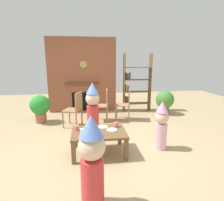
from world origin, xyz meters
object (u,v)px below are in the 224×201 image
(paper_cup_near_left, at_px, (82,131))
(birthday_cake_slice, at_px, (90,125))
(paper_plate_rear, at_px, (103,127))
(child_with_cone_hat, at_px, (92,160))
(paper_cup_center, at_px, (116,125))
(child_by_the_chairs, at_px, (93,106))
(dining_chair_left, at_px, (76,107))
(potted_plant_short, at_px, (40,107))
(child_in_pink, at_px, (161,124))
(bookshelf, at_px, (135,85))
(dining_chair_right, at_px, (126,102))
(paper_plate_front, at_px, (112,130))
(paper_cup_near_right, at_px, (77,128))
(coffee_table, at_px, (99,135))
(dining_chair_middle, at_px, (104,103))
(potted_plant_tall, at_px, (165,101))

(paper_cup_near_left, distance_m, birthday_cake_slice, 0.37)
(paper_plate_rear, distance_m, child_with_cone_hat, 1.49)
(paper_cup_center, bearing_deg, child_by_the_chairs, 113.43)
(dining_chair_left, height_order, potted_plant_short, dining_chair_left)
(paper_cup_near_left, xyz_separation_m, child_in_pink, (1.49, 0.09, 0.03))
(birthday_cake_slice, bearing_deg, bookshelf, 58.65)
(child_with_cone_hat, xyz_separation_m, dining_chair_right, (1.06, 3.11, -0.08))
(paper_cup_near_left, xyz_separation_m, paper_cup_center, (0.64, 0.26, 0.00))
(birthday_cake_slice, distance_m, child_by_the_chairs, 0.89)
(paper_plate_front, bearing_deg, paper_plate_rear, 130.44)
(paper_cup_near_right, distance_m, paper_plate_front, 0.64)
(paper_cup_near_left, bearing_deg, bookshelf, 59.44)
(paper_cup_center, height_order, potted_plant_short, potted_plant_short)
(paper_cup_near_right, xyz_separation_m, dining_chair_left, (-0.09, 1.38, 0.04))
(coffee_table, xyz_separation_m, child_in_pink, (1.19, 0.01, 0.14))
(child_in_pink, relative_size, dining_chair_left, 1.04)
(birthday_cake_slice, height_order, dining_chair_middle, dining_chair_middle)
(dining_chair_middle, bearing_deg, child_by_the_chairs, 69.51)
(potted_plant_short, bearing_deg, paper_cup_near_left, -60.07)
(coffee_table, bearing_deg, dining_chair_left, 108.41)
(paper_cup_center, height_order, dining_chair_middle, dining_chair_middle)
(paper_cup_near_left, height_order, paper_cup_near_right, same)
(dining_chair_middle, xyz_separation_m, potted_plant_tall, (1.98, 0.43, -0.08))
(potted_plant_tall, bearing_deg, dining_chair_right, -162.68)
(paper_plate_front, height_order, dining_chair_middle, dining_chair_middle)
(dining_chair_right, relative_size, potted_plant_short, 1.18)
(paper_plate_front, distance_m, birthday_cake_slice, 0.45)
(birthday_cake_slice, bearing_deg, paper_cup_near_right, -146.29)
(paper_plate_front, height_order, child_in_pink, child_in_pink)
(birthday_cake_slice, bearing_deg, dining_chair_right, 56.85)
(paper_plate_front, height_order, potted_plant_tall, potted_plant_tall)
(potted_plant_short, bearing_deg, child_with_cone_hat, -67.88)
(paper_cup_center, relative_size, paper_plate_rear, 0.49)
(paper_plate_rear, bearing_deg, paper_plate_front, -49.56)
(bookshelf, height_order, child_by_the_chairs, bookshelf)
(bookshelf, height_order, dining_chair_left, bookshelf)
(dining_chair_middle, relative_size, potted_plant_short, 1.18)
(paper_cup_near_right, relative_size, child_with_cone_hat, 0.08)
(child_by_the_chairs, relative_size, dining_chair_left, 1.31)
(child_in_pink, bearing_deg, dining_chair_right, -81.57)
(paper_cup_center, relative_size, paper_plate_front, 0.47)
(bookshelf, bearing_deg, paper_cup_near_right, -123.55)
(child_in_pink, height_order, dining_chair_right, child_in_pink)
(dining_chair_middle, xyz_separation_m, potted_plant_short, (-1.73, 0.10, -0.06))
(paper_plate_rear, relative_size, dining_chair_right, 0.21)
(paper_cup_near_right, distance_m, dining_chair_right, 2.19)
(coffee_table, height_order, paper_plate_rear, paper_plate_rear)
(paper_cup_near_right, bearing_deg, child_by_the_chairs, 72.28)
(dining_chair_right, bearing_deg, birthday_cake_slice, 70.67)
(birthday_cake_slice, distance_m, child_in_pink, 1.36)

